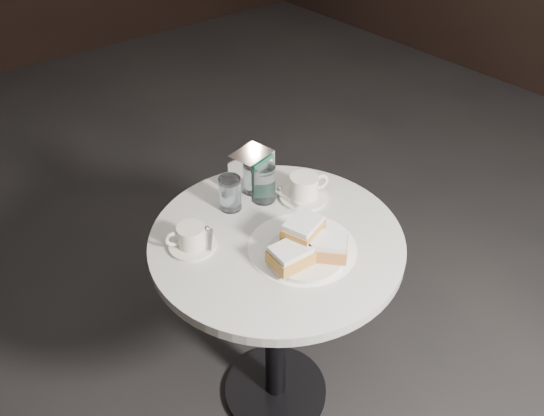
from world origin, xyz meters
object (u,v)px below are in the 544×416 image
(cafe_table, at_px, (276,286))
(coffee_cup_left, at_px, (191,238))
(coffee_cup_right, at_px, (304,189))
(water_glass_left, at_px, (230,194))
(beignet_plate, at_px, (306,247))
(napkin_dispenser, at_px, (252,172))
(water_glass_right, at_px, (263,184))

(cafe_table, xyz_separation_m, coffee_cup_left, (-0.20, 0.11, 0.23))
(coffee_cup_right, height_order, water_glass_left, water_glass_left)
(water_glass_left, bearing_deg, coffee_cup_left, -158.13)
(beignet_plate, distance_m, water_glass_left, 0.30)
(coffee_cup_right, xyz_separation_m, napkin_dispenser, (-0.09, 0.13, 0.03))
(water_glass_left, relative_size, water_glass_right, 0.89)
(coffee_cup_left, height_order, water_glass_left, water_glass_left)
(coffee_cup_left, relative_size, coffee_cup_right, 0.93)
(coffee_cup_right, height_order, napkin_dispenser, napkin_dispenser)
(cafe_table, relative_size, water_glass_right, 6.45)
(cafe_table, distance_m, coffee_cup_left, 0.32)
(beignet_plate, height_order, water_glass_left, water_glass_left)
(napkin_dispenser, bearing_deg, coffee_cup_left, -172.45)
(water_glass_left, xyz_separation_m, water_glass_right, (0.10, -0.03, 0.01))
(coffee_cup_left, xyz_separation_m, napkin_dispenser, (0.28, 0.10, 0.04))
(coffee_cup_left, distance_m, water_glass_left, 0.20)
(coffee_cup_left, bearing_deg, napkin_dispenser, 42.36)
(cafe_table, distance_m, coffee_cup_right, 0.30)
(water_glass_right, bearing_deg, coffee_cup_right, -36.24)
(beignet_plate, distance_m, water_glass_right, 0.28)
(coffee_cup_right, xyz_separation_m, water_glass_right, (-0.10, 0.07, 0.02))
(beignet_plate, relative_size, coffee_cup_left, 1.58)
(water_glass_left, height_order, water_glass_right, water_glass_right)
(coffee_cup_left, distance_m, water_glass_right, 0.28)
(water_glass_left, bearing_deg, beignet_plate, -84.89)
(beignet_plate, relative_size, coffee_cup_right, 1.47)
(cafe_table, xyz_separation_m, napkin_dispenser, (0.08, 0.21, 0.26))
(beignet_plate, bearing_deg, water_glass_left, 95.11)
(cafe_table, bearing_deg, coffee_cup_left, 151.49)
(cafe_table, bearing_deg, water_glass_left, 97.03)
(beignet_plate, bearing_deg, coffee_cup_left, 132.55)
(napkin_dispenser, bearing_deg, water_glass_left, -175.66)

